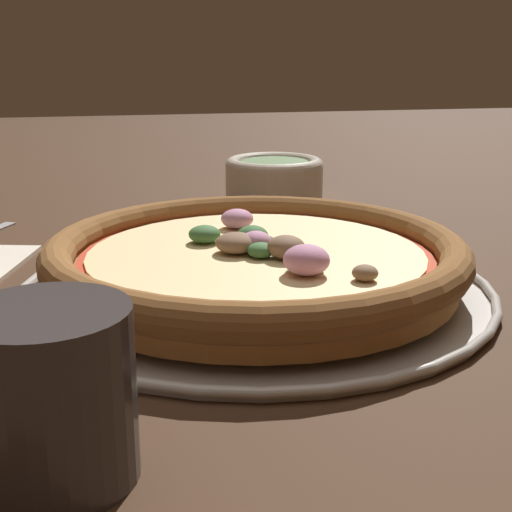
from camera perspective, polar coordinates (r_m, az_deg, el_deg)
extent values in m
plane|color=#3D2616|center=(0.54, 0.00, -2.99)|extent=(3.00, 3.00, 0.00)
cylinder|color=#B7B2A8|center=(0.53, 0.00, -2.70)|extent=(0.35, 0.35, 0.01)
torus|color=#B7B2A8|center=(0.53, 0.00, -2.40)|extent=(0.35, 0.35, 0.01)
cylinder|color=#A86B33|center=(0.53, 0.00, -1.09)|extent=(0.29, 0.29, 0.02)
torus|color=brown|center=(0.53, 0.00, 0.40)|extent=(0.31, 0.31, 0.02)
cylinder|color=#B7381E|center=(0.53, 0.00, 0.03)|extent=(0.26, 0.26, 0.00)
cylinder|color=beige|center=(0.53, 0.00, 0.26)|extent=(0.25, 0.25, 0.00)
ellipsoid|color=#3D6B38|center=(0.52, 0.86, 0.92)|extent=(0.02, 0.02, 0.01)
ellipsoid|color=brown|center=(0.52, -1.68, 1.16)|extent=(0.03, 0.03, 0.01)
ellipsoid|color=#C17FA3|center=(0.59, -1.99, 2.98)|extent=(0.03, 0.03, 0.02)
ellipsoid|color=brown|center=(0.51, 2.41, 0.72)|extent=(0.04, 0.04, 0.02)
ellipsoid|color=#3D6B38|center=(0.51, 0.58, 0.48)|extent=(0.03, 0.03, 0.01)
ellipsoid|color=#C17FA3|center=(0.52, 0.00, 1.17)|extent=(0.03, 0.03, 0.02)
ellipsoid|color=#3D6B38|center=(0.53, -0.55, 1.56)|extent=(0.03, 0.03, 0.02)
ellipsoid|color=#3D6B38|center=(0.55, -4.14, 1.76)|extent=(0.03, 0.03, 0.01)
ellipsoid|color=#C17FA3|center=(0.47, 4.06, -0.31)|extent=(0.03, 0.03, 0.02)
ellipsoid|color=#3D6B38|center=(0.48, 4.06, -0.38)|extent=(0.04, 0.04, 0.01)
ellipsoid|color=brown|center=(0.46, 8.72, -1.34)|extent=(0.02, 0.02, 0.01)
ellipsoid|color=brown|center=(0.52, 0.15, 1.12)|extent=(0.03, 0.03, 0.01)
cylinder|color=beige|center=(0.86, 1.47, 5.93)|extent=(0.12, 0.12, 0.04)
torus|color=beige|center=(0.86, 1.48, 7.33)|extent=(0.12, 0.12, 0.02)
cylinder|color=#4C6B3D|center=(0.86, 1.48, 7.47)|extent=(0.08, 0.08, 0.00)
cylinder|color=#383333|center=(0.31, -16.10, -10.68)|extent=(0.07, 0.07, 0.08)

